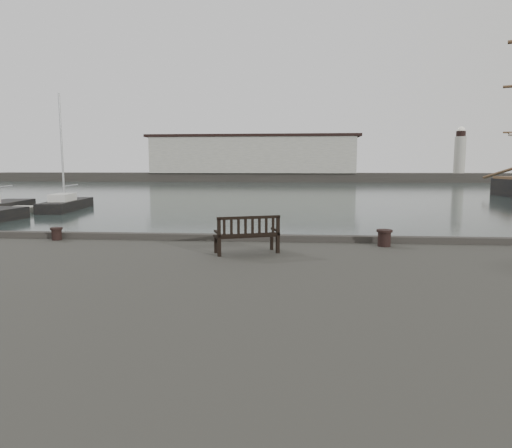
{
  "coord_description": "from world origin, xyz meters",
  "views": [
    {
      "loc": [
        1.78,
        -13.26,
        3.76
      ],
      "look_at": [
        0.68,
        -0.5,
        2.1
      ],
      "focal_mm": 32.0,
      "sensor_mm": 36.0,
      "label": 1
    }
  ],
  "objects_px": {
    "bollard_left": "(57,234)",
    "bench": "(247,242)",
    "yacht_d": "(67,207)",
    "bollard_right": "(384,238)"
  },
  "relations": [
    {
      "from": "bench",
      "to": "bollard_left",
      "type": "distance_m",
      "value": 6.02
    },
    {
      "from": "yacht_d",
      "to": "bollard_right",
      "type": "bearing_deg",
      "value": -55.94
    },
    {
      "from": "bollard_right",
      "to": "bollard_left",
      "type": "bearing_deg",
      "value": 178.48
    },
    {
      "from": "bench",
      "to": "bollard_right",
      "type": "height_order",
      "value": "bench"
    },
    {
      "from": "bollard_left",
      "to": "yacht_d",
      "type": "distance_m",
      "value": 27.29
    },
    {
      "from": "bollard_left",
      "to": "bench",
      "type": "bearing_deg",
      "value": -14.94
    },
    {
      "from": "bollard_left",
      "to": "yacht_d",
      "type": "height_order",
      "value": "yacht_d"
    },
    {
      "from": "bench",
      "to": "bollard_left",
      "type": "xyz_separation_m",
      "value": [
        -5.82,
        1.55,
        -0.11
      ]
    },
    {
      "from": "bench",
      "to": "yacht_d",
      "type": "bearing_deg",
      "value": 103.59
    },
    {
      "from": "yacht_d",
      "to": "bench",
      "type": "bearing_deg",
      "value": -62.45
    }
  ]
}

